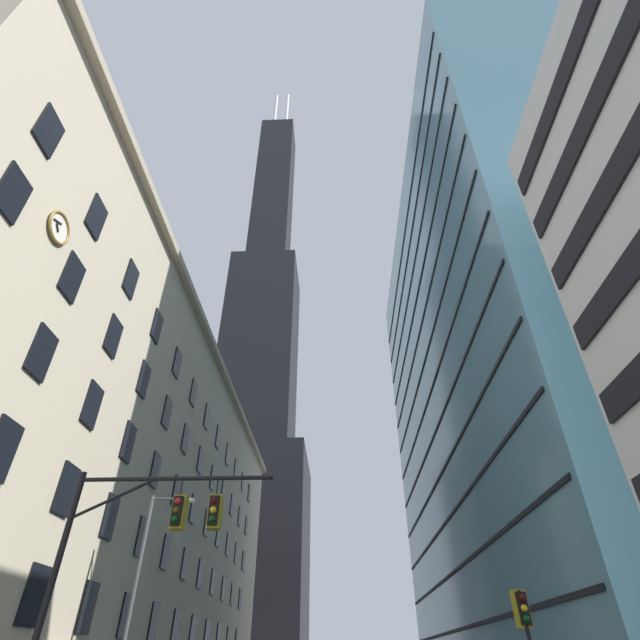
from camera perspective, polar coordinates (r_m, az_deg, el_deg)
The scene contains 6 objects.
station_building at distance 48.23m, azimuth -23.00°, elevation -18.55°, with size 14.80×69.54×28.06m.
dark_skyscraper at distance 128.28m, azimuth -7.60°, elevation -8.70°, with size 27.64×27.64×207.82m.
glass_office_midrise at distance 55.46m, azimuth 21.83°, elevation -5.85°, with size 18.55×52.34×54.42m.
traffic_signal_mast at distance 17.29m, azimuth -20.19°, elevation -23.23°, with size 6.65×0.63×6.87m.
traffic_light_near_right at distance 18.65m, azimuth 23.19°, elevation -29.82°, with size 0.40×0.63×3.52m.
street_lamppost at distance 26.95m, azimuth -20.34°, elevation -26.57°, with size 2.34×0.32×8.68m.
Camera 1 is at (1.49, -13.58, 1.74)m, focal length 26.71 mm.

